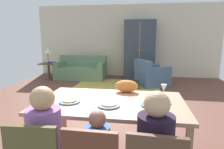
{
  "coord_description": "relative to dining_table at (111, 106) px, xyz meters",
  "views": [
    {
      "loc": [
        0.65,
        -3.49,
        1.52
      ],
      "look_at": [
        0.12,
        -0.05,
        0.85
      ],
      "focal_mm": 31.57,
      "sensor_mm": 36.0,
      "label": 1
    }
  ],
  "objects": [
    {
      "name": "pizza_near_man",
      "position": [
        -0.48,
        -0.12,
        0.09
      ],
      "size": [
        0.17,
        0.17,
        0.01
      ],
      "primitive_type": "cylinder",
      "color": "gold",
      "rests_on": "plate_near_man"
    },
    {
      "name": "book_lower",
      "position": [
        -2.78,
        4.35,
        -0.1
      ],
      "size": [
        0.22,
        0.16,
        0.03
      ],
      "primitive_type": "cube",
      "color": "#A03921",
      "rests_on": "side_table"
    },
    {
      "name": "cat",
      "position": [
        0.15,
        0.42,
        0.15
      ],
      "size": [
        0.32,
        0.17,
        0.17
      ],
      "primitive_type": "ellipsoid",
      "rotation": [
        0.0,
        0.0,
        0.02
      ],
      "color": "orange",
      "rests_on": "dining_table"
    },
    {
      "name": "area_rug",
      "position": [
        -0.41,
        3.76,
        -0.69
      ],
      "size": [
        2.6,
        1.8,
        0.01
      ],
      "primitive_type": "cube",
      "color": "#B39B44",
      "rests_on": "ground_plane"
    },
    {
      "name": "plate_near_child",
      "position": [
        -0.0,
        -0.18,
        0.08
      ],
      "size": [
        0.25,
        0.25,
        0.02
      ],
      "primitive_type": "cylinder",
      "color": "teal",
      "rests_on": "dining_table"
    },
    {
      "name": "armoire",
      "position": [
        0.24,
        5.05,
        0.36
      ],
      "size": [
        1.1,
        0.59,
        2.1
      ],
      "color": "#343D49",
      "rests_on": "ground_plane"
    },
    {
      "name": "table_lamp",
      "position": [
        -2.99,
        4.36,
        0.32
      ],
      "size": [
        0.26,
        0.26,
        0.54
      ],
      "color": "#494E2C",
      "rests_on": "side_table"
    },
    {
      "name": "pizza_near_child",
      "position": [
        -0.0,
        -0.18,
        0.09
      ],
      "size": [
        0.17,
        0.17,
        0.01
      ],
      "primitive_type": "cylinder",
      "color": "#DB9453",
      "rests_on": "plate_near_child"
    },
    {
      "name": "person_man",
      "position": [
        -0.48,
        -0.7,
        -0.18
      ],
      "size": [
        0.3,
        0.41,
        1.11
      ],
      "color": "#363943",
      "rests_on": "ground_plane"
    },
    {
      "name": "armchair",
      "position": [
        0.63,
        3.93,
        -0.37
      ],
      "size": [
        1.15,
        1.15,
        0.82
      ],
      "color": "#455E7E",
      "rests_on": "ground_plane"
    },
    {
      "name": "side_table",
      "position": [
        -2.99,
        4.36,
        -0.32
      ],
      "size": [
        0.56,
        0.56,
        0.58
      ],
      "color": "brown",
      "rests_on": "ground_plane"
    },
    {
      "name": "back_wall",
      "position": [
        -0.29,
        5.44,
        0.66
      ],
      "size": [
        6.95,
        0.1,
        2.7
      ],
      "primitive_type": "cube",
      "color": "beige",
      "rests_on": "ground_plane"
    },
    {
      "name": "dining_table",
      "position": [
        0.0,
        0.0,
        0.0
      ],
      "size": [
        1.74,
        1.03,
        0.76
      ],
      "color": "tan",
      "rests_on": "ground_plane"
    },
    {
      "name": "wine_glass",
      "position": [
        0.63,
        0.18,
        0.2
      ],
      "size": [
        0.07,
        0.07,
        0.19
      ],
      "color": "silver",
      "rests_on": "dining_table"
    },
    {
      "name": "couch",
      "position": [
        -1.85,
        4.61,
        -0.39
      ],
      "size": [
        1.77,
        0.86,
        0.82
      ],
      "color": "#61815E",
      "rests_on": "ground_plane"
    },
    {
      "name": "plate_near_woman",
      "position": [
        0.48,
        -0.1,
        0.08
      ],
      "size": [
        0.25,
        0.25,
        0.02
      ],
      "primitive_type": "cylinder",
      "color": "teal",
      "rests_on": "dining_table"
    },
    {
      "name": "book_upper",
      "position": [
        -2.83,
        4.34,
        -0.07
      ],
      "size": [
        0.22,
        0.16,
        0.03
      ],
      "primitive_type": "cube",
      "color": "navy",
      "rests_on": "book_lower"
    },
    {
      "name": "knife",
      "position": [
        0.16,
        0.1,
        0.07
      ],
      "size": [
        0.04,
        0.17,
        0.01
      ],
      "primitive_type": "cube",
      "rotation": [
        0.0,
        0.0,
        -0.15
      ],
      "color": "silver",
      "rests_on": "dining_table"
    },
    {
      "name": "ground_plane",
      "position": [
        -0.29,
        2.02,
        -0.7
      ],
      "size": [
        6.95,
        6.74,
        0.02
      ],
      "primitive_type": "cube",
      "color": "brown"
    },
    {
      "name": "handbag",
      "position": [
        0.12,
        3.46,
        -0.56
      ],
      "size": [
        0.32,
        0.16,
        0.26
      ],
      "primitive_type": "cube",
      "color": "#222920",
      "rests_on": "ground_plane"
    },
    {
      "name": "fork",
      "position": [
        -0.26,
        -0.05,
        0.07
      ],
      "size": [
        0.04,
        0.15,
        0.01
      ],
      "primitive_type": "cube",
      "rotation": [
        0.0,
        0.0,
        -0.17
      ],
      "color": "silver",
      "rests_on": "dining_table"
    },
    {
      "name": "plate_near_man",
      "position": [
        -0.48,
        -0.12,
        0.08
      ],
      "size": [
        0.25,
        0.25,
        0.02
      ],
      "primitive_type": "cylinder",
      "color": "#5582A7",
      "rests_on": "dining_table"
    }
  ]
}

